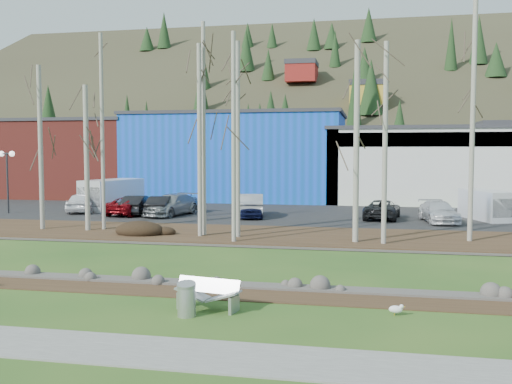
% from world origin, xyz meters
% --- Properties ---
extents(ground, '(200.00, 200.00, 0.00)m').
position_xyz_m(ground, '(0.00, 0.00, 0.00)').
color(ground, '#264F1A').
rests_on(ground, ground).
extents(footpath, '(80.00, 2.00, 0.04)m').
position_xyz_m(footpath, '(0.00, -3.50, 0.02)').
color(footpath, slate).
rests_on(footpath, ground).
extents(dirt_strip, '(80.00, 1.80, 0.03)m').
position_xyz_m(dirt_strip, '(0.00, 2.10, 0.01)').
color(dirt_strip, '#382616').
rests_on(dirt_strip, ground).
extents(near_bank_rocks, '(80.00, 0.80, 0.50)m').
position_xyz_m(near_bank_rocks, '(0.00, 3.10, 0.00)').
color(near_bank_rocks, '#47423D').
rests_on(near_bank_rocks, ground).
extents(river, '(80.00, 8.00, 0.90)m').
position_xyz_m(river, '(0.00, 7.20, 0.00)').
color(river, black).
rests_on(river, ground).
extents(far_bank_rocks, '(80.00, 0.80, 0.46)m').
position_xyz_m(far_bank_rocks, '(0.00, 11.30, 0.00)').
color(far_bank_rocks, '#47423D').
rests_on(far_bank_rocks, ground).
extents(far_bank, '(80.00, 7.00, 0.15)m').
position_xyz_m(far_bank, '(0.00, 14.50, 0.07)').
color(far_bank, '#382616').
rests_on(far_bank, ground).
extents(parking_lot, '(80.00, 14.00, 0.14)m').
position_xyz_m(parking_lot, '(0.00, 25.00, 0.07)').
color(parking_lot, black).
rests_on(parking_lot, ground).
extents(building_brick, '(16.32, 12.24, 7.80)m').
position_xyz_m(building_brick, '(-24.00, 39.00, 3.91)').
color(building_brick, maroon).
rests_on(building_brick, ground).
extents(building_blue, '(20.40, 12.24, 8.30)m').
position_xyz_m(building_blue, '(-6.00, 39.00, 4.16)').
color(building_blue, blue).
rests_on(building_blue, ground).
extents(building_white, '(18.36, 12.24, 6.80)m').
position_xyz_m(building_white, '(12.00, 38.98, 3.41)').
color(building_white, silver).
rests_on(building_white, ground).
extents(hillside, '(160.00, 72.00, 35.00)m').
position_xyz_m(hillside, '(0.00, 84.00, 17.50)').
color(hillside, '#353120').
rests_on(hillside, ground).
extents(bench_damaged, '(2.05, 0.98, 0.88)m').
position_xyz_m(bench_damaged, '(2.08, 0.24, 0.44)').
color(bench_damaged, silver).
rests_on(bench_damaged, ground).
extents(litter_bin, '(0.55, 0.55, 0.87)m').
position_xyz_m(litter_bin, '(1.70, -0.60, 0.44)').
color(litter_bin, silver).
rests_on(litter_bin, ground).
extents(seagull, '(0.46, 0.21, 0.33)m').
position_xyz_m(seagull, '(7.42, 0.64, 0.18)').
color(seagull, gold).
rests_on(seagull, ground).
extents(dirt_mound, '(2.68, 1.89, 0.53)m').
position_xyz_m(dirt_mound, '(-5.51, 13.16, 0.41)').
color(dirt_mound, black).
rests_on(dirt_mound, far_bank).
extents(birch_0, '(0.26, 0.26, 9.35)m').
position_xyz_m(birch_0, '(-11.88, 14.13, 4.82)').
color(birch_0, '#ADAA9C').
rests_on(birch_0, far_bank).
extents(birch_1, '(0.21, 0.21, 11.12)m').
position_xyz_m(birch_1, '(-8.33, 14.69, 5.71)').
color(birch_1, '#ADAA9C').
rests_on(birch_1, far_bank).
extents(birch_2, '(0.28, 0.28, 8.18)m').
position_xyz_m(birch_2, '(-9.06, 14.17, 4.24)').
color(birch_2, '#ADAA9C').
rests_on(birch_2, far_bank).
extents(birch_3, '(0.21, 0.21, 11.23)m').
position_xyz_m(birch_3, '(-2.01, 13.63, 5.77)').
color(birch_3, '#ADAA9C').
rests_on(birch_3, far_bank).
extents(birch_4, '(0.26, 0.26, 10.09)m').
position_xyz_m(birch_4, '(-0.10, 13.33, 5.19)').
color(birch_4, '#ADAA9C').
rests_on(birch_4, far_bank).
extents(birch_5, '(0.23, 0.23, 10.03)m').
position_xyz_m(birch_5, '(-2.13, 13.23, 5.17)').
color(birch_5, '#ADAA9C').
rests_on(birch_5, far_bank).
extents(birch_6, '(0.22, 0.22, 10.26)m').
position_xyz_m(birch_6, '(0.06, 11.77, 5.28)').
color(birch_6, '#ADAA9C').
rests_on(birch_6, far_bank).
extents(birch_7, '(0.28, 0.28, 9.81)m').
position_xyz_m(birch_7, '(5.98, 12.81, 5.06)').
color(birch_7, '#ADAA9C').
rests_on(birch_7, far_bank).
extents(birch_8, '(0.24, 0.24, 9.66)m').
position_xyz_m(birch_8, '(7.33, 12.55, 4.98)').
color(birch_8, '#ADAA9C').
rests_on(birch_8, far_bank).
extents(birch_9, '(0.24, 0.24, 12.01)m').
position_xyz_m(birch_9, '(11.56, 14.22, 6.16)').
color(birch_9, '#ADAA9C').
rests_on(birch_9, far_bank).
extents(street_lamp, '(1.61, 0.92, 4.51)m').
position_xyz_m(street_lamp, '(-19.14, 21.37, 3.69)').
color(street_lamp, '#262628').
rests_on(street_lamp, parking_lot).
extents(car_0, '(2.63, 4.57, 1.46)m').
position_xyz_m(car_0, '(-14.11, 23.05, 0.87)').
color(car_0, white).
rests_on(car_0, parking_lot).
extents(car_1, '(1.85, 4.29, 1.37)m').
position_xyz_m(car_1, '(-7.63, 22.24, 0.83)').
color(car_1, black).
rests_on(car_1, parking_lot).
extents(car_2, '(2.73, 4.86, 1.28)m').
position_xyz_m(car_2, '(-9.87, 22.12, 0.78)').
color(car_2, maroon).
rests_on(car_2, parking_lot).
extents(car_3, '(3.15, 5.45, 1.49)m').
position_xyz_m(car_3, '(-7.01, 22.36, 0.88)').
color(car_3, gray).
rests_on(car_3, parking_lot).
extents(car_4, '(2.42, 4.18, 1.34)m').
position_xyz_m(car_4, '(-1.29, 22.15, 0.81)').
color(car_4, '#141941').
rests_on(car_4, parking_lot).
extents(car_5, '(2.54, 5.01, 1.57)m').
position_xyz_m(car_5, '(-1.41, 22.93, 0.93)').
color(car_5, silver).
rests_on(car_5, parking_lot).
extents(car_6, '(2.63, 4.80, 1.28)m').
position_xyz_m(car_6, '(7.46, 23.05, 0.78)').
color(car_6, '#292A2C').
rests_on(car_6, parking_lot).
extents(car_7, '(2.50, 4.79, 1.33)m').
position_xyz_m(car_7, '(10.92, 21.89, 0.80)').
color(car_7, silver).
rests_on(car_7, parking_lot).
extents(car_8, '(1.85, 4.29, 1.37)m').
position_xyz_m(car_8, '(-9.49, 22.24, 0.83)').
color(car_8, black).
rests_on(car_8, parking_lot).
extents(van_white, '(3.17, 4.73, 1.91)m').
position_xyz_m(van_white, '(14.27, 23.89, 1.10)').
color(van_white, white).
rests_on(van_white, parking_lot).
extents(van_grey, '(3.39, 5.68, 2.32)m').
position_xyz_m(van_grey, '(-12.92, 25.05, 1.30)').
color(van_grey, silver).
rests_on(van_grey, parking_lot).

